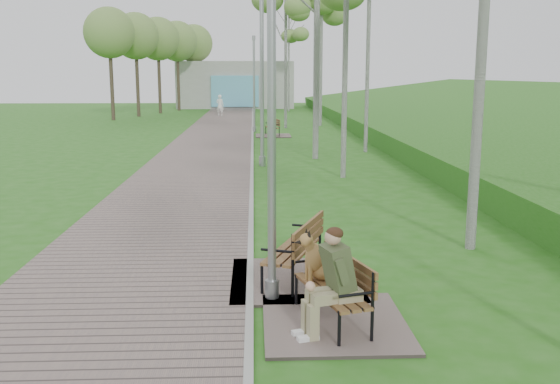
{
  "coord_description": "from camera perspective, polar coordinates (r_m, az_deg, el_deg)",
  "views": [
    {
      "loc": [
        0.07,
        -4.86,
        2.96
      ],
      "look_at": [
        0.5,
        5.24,
        1.04
      ],
      "focal_mm": 40.0,
      "sensor_mm": 36.0,
      "label": 1
    }
  ],
  "objects": [
    {
      "name": "birch_far_c",
      "position": [
        36.41,
        3.81,
        16.89
      ],
      "size": [
        2.68,
        2.68,
        8.73
      ],
      "color": "silver",
      "rests_on": "ground"
    },
    {
      "name": "embankment",
      "position": [
        27.73,
        23.15,
        3.78
      ],
      "size": [
        14.0,
        70.0,
        1.6
      ],
      "primitive_type": "cube",
      "color": "#3F782D",
      "rests_on": "ground"
    },
    {
      "name": "pedestrian_near",
      "position": [
        44.48,
        -5.51,
        7.88
      ],
      "size": [
        0.64,
        0.52,
        1.51
      ],
      "primitive_type": "imported",
      "rotation": [
        0.0,
        0.0,
        2.8
      ],
      "color": "white",
      "rests_on": "ground"
    },
    {
      "name": "lamp_post_near",
      "position": [
        7.9,
        -0.76,
        5.59
      ],
      "size": [
        0.19,
        0.19,
        4.81
      ],
      "color": "#929499",
      "rests_on": "ground"
    },
    {
      "name": "bench_main",
      "position": [
        7.48,
        4.41,
        -9.18
      ],
      "size": [
        1.7,
        1.89,
        1.49
      ],
      "color": "#705F5A",
      "rests_on": "ground"
    },
    {
      "name": "kerb",
      "position": [
        26.52,
        -2.55,
        4.41
      ],
      "size": [
        0.1,
        67.0,
        0.05
      ],
      "primitive_type": "cube",
      "color": "#999993",
      "rests_on": "ground"
    },
    {
      "name": "bench_second",
      "position": [
        9.07,
        1.2,
        -6.9
      ],
      "size": [
        1.85,
        2.06,
        1.14
      ],
      "color": "#705F5A",
      "rests_on": "ground"
    },
    {
      "name": "building_north",
      "position": [
        55.86,
        -4.07,
        9.76
      ],
      "size": [
        10.0,
        5.2,
        4.0
      ],
      "color": "#9E9E99",
      "rests_on": "ground"
    },
    {
      "name": "bench_third",
      "position": [
        30.11,
        -0.69,
        5.49
      ],
      "size": [
        1.67,
        1.85,
        1.02
      ],
      "color": "#705F5A",
      "rests_on": "ground"
    },
    {
      "name": "walkway",
      "position": [
        26.58,
        -6.33,
        4.36
      ],
      "size": [
        3.5,
        67.0,
        0.04
      ],
      "primitive_type": "cube",
      "color": "#705F5A",
      "rests_on": "ground"
    },
    {
      "name": "birch_distant_a",
      "position": [
        49.86,
        0.82,
        15.46
      ],
      "size": [
        2.27,
        2.27,
        8.95
      ],
      "color": "silver",
      "rests_on": "ground"
    },
    {
      "name": "lamp_post_second",
      "position": [
        20.11,
        -1.66,
        9.82
      ],
      "size": [
        0.22,
        0.22,
        5.62
      ],
      "color": "#929499",
      "rests_on": "ground"
    },
    {
      "name": "lamp_post_third",
      "position": [
        32.23,
        -2.38,
        9.52
      ],
      "size": [
        0.19,
        0.19,
        4.84
      ],
      "color": "#929499",
      "rests_on": "ground"
    }
  ]
}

